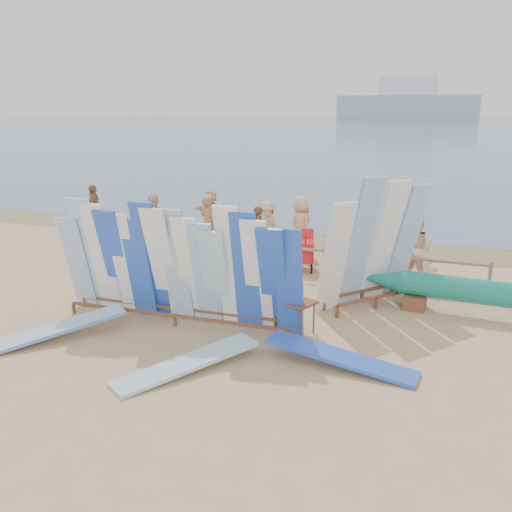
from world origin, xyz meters
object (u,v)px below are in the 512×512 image
at_px(beachgoer_3, 268,228).
at_px(beachgoer_4, 258,234).
at_px(beachgoer_extra_1, 94,209).
at_px(flat_board_b, 188,370).
at_px(flat_board_d, 340,366).
at_px(beach_chair_right, 293,260).
at_px(main_surfboard_rack, 177,269).
at_px(beachgoer_1, 208,223).
at_px(beachgoer_8, 416,250).
at_px(beach_chair_left, 253,257).
at_px(vendor_table, 294,315).
at_px(beachgoer_9, 411,232).
at_px(beachgoer_2, 153,222).
at_px(flat_board_e, 57,339).
at_px(stroller, 305,254).
at_px(outrigger_canoe, 497,295).
at_px(beachgoer_11, 211,212).
at_px(side_surfboard_rack, 373,248).
at_px(beachgoer_6, 301,225).

bearing_deg(beachgoer_3, beachgoer_4, -65.69).
xyz_separation_m(beachgoer_extra_1, beachgoer_4, (6.68, -1.33, -0.07)).
distance_m(flat_board_b, beachgoer_3, 7.96).
distance_m(flat_board_d, beach_chair_right, 5.94).
bearing_deg(flat_board_d, main_surfboard_rack, 83.34).
xyz_separation_m(beachgoer_1, beachgoer_8, (6.43, -1.22, 0.02)).
xyz_separation_m(beachgoer_1, beachgoer_3, (1.91, 0.24, -0.04)).
bearing_deg(beach_chair_left, vendor_table, -66.64).
bearing_deg(beachgoer_9, beachgoer_2, 154.93).
xyz_separation_m(flat_board_e, stroller, (3.36, 6.24, 0.44)).
bearing_deg(outrigger_canoe, flat_board_d, -124.99).
height_order(main_surfboard_rack, beach_chair_right, main_surfboard_rack).
bearing_deg(main_surfboard_rack, beachgoer_11, 107.60).
bearing_deg(beachgoer_2, beach_chair_right, 100.83).
bearing_deg(beachgoer_9, flat_board_b, -145.04).
bearing_deg(beachgoer_1, flat_board_b, 135.45).
bearing_deg(vendor_table, stroller, 123.99).
bearing_deg(outrigger_canoe, side_surfboard_rack, -175.43).
bearing_deg(beachgoer_extra_1, flat_board_b, 21.42).
height_order(beachgoer_11, beachgoer_8, beachgoer_8).
bearing_deg(outrigger_canoe, beachgoer_2, 168.25).
relative_size(beach_chair_left, beachgoer_2, 0.48).
relative_size(vendor_table, flat_board_d, 0.40).
distance_m(beachgoer_extra_1, beachgoer_9, 10.87).
bearing_deg(beachgoer_2, beachgoer_11, 178.42).
distance_m(flat_board_b, beachgoer_1, 8.25).
bearing_deg(beachgoer_9, vendor_table, -141.04).
relative_size(flat_board_e, beachgoer_9, 1.59).
bearing_deg(beachgoer_1, stroller, -174.07).
distance_m(beachgoer_6, beachgoer_11, 3.94).
distance_m(beach_chair_left, beachgoer_6, 2.05).
bearing_deg(beachgoer_1, beachgoer_3, -149.91).
relative_size(vendor_table, beachgoer_11, 0.67).
relative_size(flat_board_d, flat_board_e, 1.00).
distance_m(side_surfboard_rack, beach_chair_left, 4.38).
bearing_deg(flat_board_d, beachgoer_extra_1, 61.17).
height_order(beachgoer_extra_1, beachgoer_2, beachgoer_extra_1).
height_order(beach_chair_left, beachgoer_8, beachgoer_8).
distance_m(outrigger_canoe, beachgoer_8, 2.75).
distance_m(flat_board_e, beachgoer_3, 7.80).
bearing_deg(stroller, side_surfboard_rack, -60.99).
xyz_separation_m(outrigger_canoe, beachgoer_3, (-6.35, 3.48, 0.27)).
bearing_deg(beachgoer_extra_1, side_surfboard_rack, 46.93).
bearing_deg(side_surfboard_rack, outrigger_canoe, -49.13).
bearing_deg(beachgoer_1, beachgoer_4, -176.56).
xyz_separation_m(main_surfboard_rack, beachgoer_extra_1, (-6.73, 6.37, -0.29)).
bearing_deg(beachgoer_extra_1, flat_board_d, 32.89).
relative_size(flat_board_b, beachgoer_9, 1.59).
bearing_deg(flat_board_d, beachgoer_3, 34.51).
height_order(outrigger_canoe, flat_board_d, outrigger_canoe).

